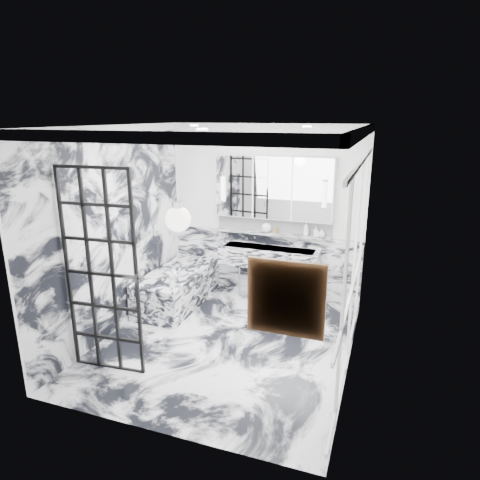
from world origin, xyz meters
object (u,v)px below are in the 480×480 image
at_px(trough_sink, 269,257).
at_px(mirror_cabinet, 273,188).
at_px(bathtub, 177,287).
at_px(crittall_door, 101,274).

distance_m(trough_sink, mirror_cabinet, 1.10).
bearing_deg(trough_sink, bathtub, -153.52).
height_order(trough_sink, bathtub, trough_sink).
bearing_deg(trough_sink, crittall_door, -115.93).
distance_m(mirror_cabinet, bathtub, 2.20).
bearing_deg(bathtub, mirror_cabinet, 32.06).
distance_m(crittall_door, trough_sink, 2.90).
bearing_deg(mirror_cabinet, trough_sink, -90.00).
distance_m(crittall_door, mirror_cabinet, 3.08).
relative_size(crittall_door, trough_sink, 1.50).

